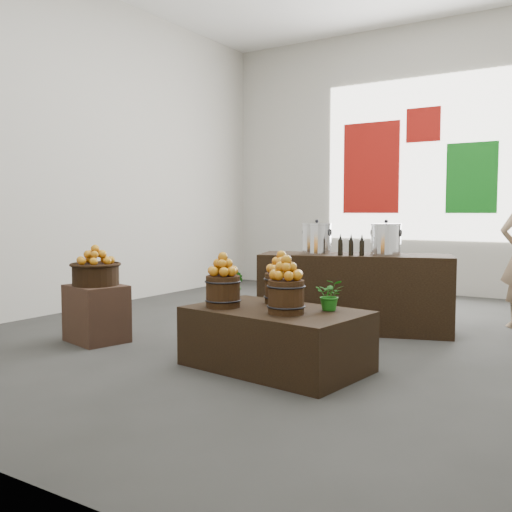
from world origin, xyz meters
The scene contains 22 objects.
ground centered at (0.00, 0.00, 0.00)m, with size 7.00×7.00×0.00m, color #333431.
back_wall centered at (0.00, 3.50, 2.00)m, with size 6.00×0.04×4.00m, color #B3B0A5.
back_opening centered at (0.30, 3.48, 2.00)m, with size 3.20×0.02×2.40m, color white.
deco_red_left centered at (-0.60, 3.47, 1.90)m, with size 0.90×0.04×1.40m, color #9E110C.
deco_green_right centered at (0.90, 3.47, 1.70)m, with size 0.70×0.04×1.00m, color #116E17.
deco_red_upper centered at (0.20, 3.47, 2.50)m, with size 0.50×0.04×0.50m, color #9E110C.
crate centered at (-1.45, -1.36, 0.27)m, with size 0.53×0.44×0.53m, color #4F3425.
wicker_basket centered at (-1.45, -1.36, 0.63)m, with size 0.43×0.43×0.19m, color black.
apples_in_basket centered at (-1.45, -1.36, 0.82)m, with size 0.33×0.33×0.18m, color #9D1E05, non-canonical shape.
display_table centered at (0.44, -1.27, 0.23)m, with size 1.35×0.83×0.47m, color black.
apple_bucket_front_left centered at (0.03, -1.40, 0.59)m, with size 0.27×0.27×0.25m, color #38200F.
apples_in_bucket_front_left centered at (0.03, -1.40, 0.81)m, with size 0.20×0.20×0.18m, color #9D1E05, non-canonical shape.
apple_bucket_front_right centered at (0.60, -1.39, 0.59)m, with size 0.27×0.27×0.25m, color #38200F.
apples_in_bucket_front_right centered at (0.60, -1.39, 0.81)m, with size 0.20×0.20×0.18m, color #9D1E05, non-canonical shape.
apple_bucket_rear centered at (0.34, -1.00, 0.59)m, with size 0.27×0.27×0.25m, color #38200F.
apples_in_bucket_rear centered at (0.34, -1.00, 0.81)m, with size 0.20×0.20×0.18m, color #9D1E05, non-canonical shape.
herb_garnish_right centered at (0.82, -1.10, 0.59)m, with size 0.22×0.19×0.24m, color #196715.
herb_garnish_left centered at (-0.08, -1.06, 0.59)m, with size 0.14×0.11×0.25m, color #196715.
counter centered at (0.40, 0.40, 0.39)m, with size 1.92×0.61×0.79m, color black.
stock_pot_left centered at (0.03, 0.28, 0.93)m, with size 0.30×0.30×0.30m, color silver.
stock_pot_center centered at (0.69, 0.50, 0.93)m, with size 0.30×0.30×0.30m, color silver.
oil_cruets centered at (0.47, 0.22, 0.90)m, with size 0.21×0.05×0.22m, color black, non-canonical shape.
Camera 1 is at (2.63, -5.05, 1.22)m, focal length 40.00 mm.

